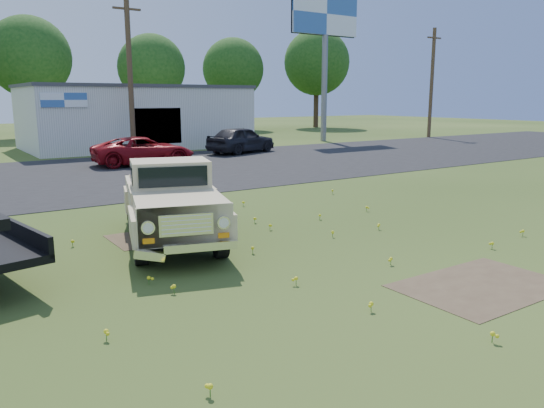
{
  "coord_description": "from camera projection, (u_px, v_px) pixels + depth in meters",
  "views": [
    {
      "loc": [
        -6.65,
        -8.37,
        3.3
      ],
      "look_at": [
        -0.34,
        1.0,
        1.04
      ],
      "focal_mm": 35.0,
      "sensor_mm": 36.0,
      "label": 1
    }
  ],
  "objects": [
    {
      "name": "red_pickup",
      "position": [
        144.0,
        151.0,
        26.54
      ],
      "size": [
        5.18,
        2.69,
        1.39
      ],
      "primitive_type": "imported",
      "rotation": [
        0.0,
        0.0,
        1.49
      ],
      "color": "maroon",
      "rests_on": "ground"
    },
    {
      "name": "treeline_e",
      "position": [
        152.0,
        68.0,
        48.22
      ],
      "size": [
        6.08,
        6.08,
        9.04
      ],
      "color": "#3D291B",
      "rests_on": "ground"
    },
    {
      "name": "treeline_d",
      "position": [
        29.0,
        57.0,
        43.84
      ],
      "size": [
        6.72,
        6.72,
        10.0
      ],
      "color": "#3D291B",
      "rests_on": "ground"
    },
    {
      "name": "utility_pole_mid",
      "position": [
        130.0,
        75.0,
        30.28
      ],
      "size": [
        1.6,
        0.3,
        9.0
      ],
      "color": "#4F3E25",
      "rests_on": "ground"
    },
    {
      "name": "treeline_g",
      "position": [
        317.0,
        62.0,
        59.73
      ],
      "size": [
        7.36,
        7.36,
        10.95
      ],
      "color": "#3D291B",
      "rests_on": "ground"
    },
    {
      "name": "dark_sedan",
      "position": [
        241.0,
        140.0,
        32.24
      ],
      "size": [
        5.07,
        3.26,
        1.61
      ],
      "primitive_type": "imported",
      "rotation": [
        0.0,
        0.0,
        1.88
      ],
      "color": "black",
      "rests_on": "ground"
    },
    {
      "name": "treeline_f",
      "position": [
        233.0,
        69.0,
        55.66
      ],
      "size": [
        6.4,
        6.4,
        9.52
      ],
      "color": "#3D291B",
      "rests_on": "ground"
    },
    {
      "name": "vintage_pickup_truck",
      "position": [
        171.0,
        201.0,
        12.26
      ],
      "size": [
        3.5,
        5.66,
        1.92
      ],
      "primitive_type": null,
      "rotation": [
        0.0,
        0.0,
        -0.29
      ],
      "color": "#D0B98C",
      "rests_on": "ground"
    },
    {
      "name": "asphalt_lot",
      "position": [
        101.0,
        174.0,
        23.3
      ],
      "size": [
        90.0,
        14.0,
        0.02
      ],
      "primitive_type": "cube",
      "color": "black",
      "rests_on": "ground"
    },
    {
      "name": "commercial_building",
      "position": [
        136.0,
        116.0,
        35.93
      ],
      "size": [
        14.2,
        8.2,
        4.15
      ],
      "color": "beige",
      "rests_on": "ground"
    },
    {
      "name": "dirt_patch_a",
      "position": [
        482.0,
        286.0,
        9.48
      ],
      "size": [
        3.0,
        2.0,
        0.01
      ],
      "primitive_type": "cube",
      "color": "#4F3D2A",
      "rests_on": "ground"
    },
    {
      "name": "billboard",
      "position": [
        325.0,
        27.0,
        39.93
      ],
      "size": [
        6.1,
        0.45,
        11.05
      ],
      "color": "slate",
      "rests_on": "ground"
    },
    {
      "name": "utility_pole_east",
      "position": [
        432.0,
        82.0,
        44.52
      ],
      "size": [
        1.6,
        0.3,
        9.0
      ],
      "color": "#4F3E25",
      "rests_on": "ground"
    },
    {
      "name": "ground",
      "position": [
        312.0,
        258.0,
        11.1
      ],
      "size": [
        140.0,
        140.0,
        0.0
      ],
      "primitive_type": "plane",
      "color": "#2B4115",
      "rests_on": "ground"
    },
    {
      "name": "dirt_patch_b",
      "position": [
        158.0,
        237.0,
        12.85
      ],
      "size": [
        2.2,
        1.6,
        0.01
      ],
      "primitive_type": "cube",
      "color": "#4F3D2A",
      "rests_on": "ground"
    }
  ]
}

